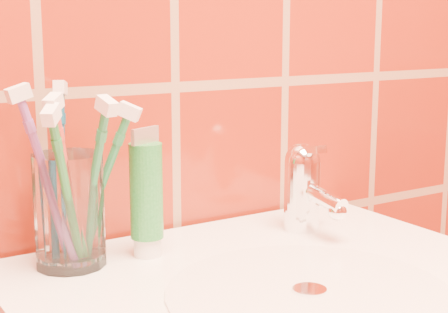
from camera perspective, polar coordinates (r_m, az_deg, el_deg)
glass_tumbler at (r=0.80m, az=-12.76°, el=-4.39°), size 0.10×0.10×0.13m
toothpaste_tube at (r=0.82m, az=-6.47°, el=-3.33°), size 0.04×0.04×0.16m
faucet at (r=0.93m, az=6.68°, el=-2.30°), size 0.05×0.11×0.12m
toothbrush_0 at (r=0.80m, az=-10.17°, el=-2.45°), size 0.16×0.15×0.21m
toothbrush_1 at (r=0.82m, az=-13.40°, el=-1.42°), size 0.09×0.12×0.22m
toothbrush_2 at (r=0.77m, az=-14.39°, el=-2.07°), size 0.10×0.09×0.22m
toothbrush_3 at (r=0.76m, az=-12.94°, el=-2.95°), size 0.15×0.16×0.21m
toothbrush_4 at (r=0.77m, az=-12.87°, el=-2.45°), size 0.12×0.13×0.22m
toothbrush_5 at (r=0.77m, az=-10.89°, el=-2.42°), size 0.07×0.16×0.22m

